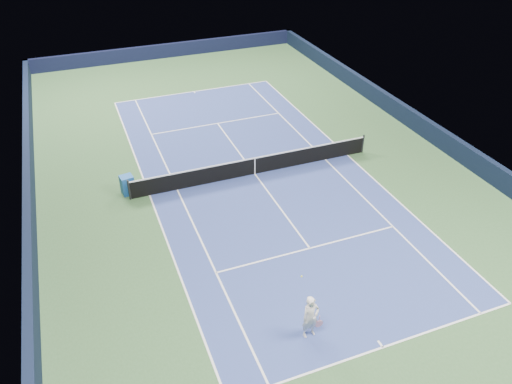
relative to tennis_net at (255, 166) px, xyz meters
name	(u,v)px	position (x,y,z in m)	size (l,w,h in m)	color
ground	(255,174)	(0.00, 0.00, -0.50)	(40.00, 40.00, 0.00)	#31552E
wall_far	(168,50)	(0.00, 19.82, 0.05)	(22.00, 0.35, 1.10)	black
wall_right	(429,130)	(10.82, 0.00, 0.05)	(0.35, 40.00, 1.10)	black
wall_left	(29,209)	(-10.82, 0.00, 0.05)	(0.35, 40.00, 1.10)	black
court_surface	(255,174)	(0.00, 0.00, -0.50)	(10.97, 23.77, 0.01)	navy
baseline_far	(194,91)	(0.00, 11.88, -0.50)	(10.97, 0.08, 0.00)	white
baseline_near	(383,347)	(0.00, -11.88, -0.50)	(10.97, 0.08, 0.00)	white
sideline_doubles_right	(347,155)	(5.49, 0.00, -0.50)	(0.08, 23.77, 0.00)	white
sideline_doubles_left	(150,195)	(-5.49, 0.00, -0.50)	(0.08, 23.77, 0.00)	white
sideline_singles_right	(325,159)	(4.12, 0.00, -0.50)	(0.08, 23.77, 0.00)	white
sideline_singles_left	(177,190)	(-4.12, 0.00, -0.50)	(0.08, 23.77, 0.00)	white
service_line_far	(218,123)	(0.00, 6.40, -0.50)	(8.23, 0.08, 0.00)	white
service_line_near	(310,248)	(0.00, -6.40, -0.50)	(8.23, 0.08, 0.00)	white
center_service_line	(255,174)	(0.00, 0.00, -0.50)	(0.08, 12.80, 0.00)	white
center_mark_far	(195,92)	(0.00, 11.73, -0.50)	(0.08, 0.30, 0.00)	white
center_mark_near	(380,344)	(0.00, -11.73, -0.50)	(0.08, 0.30, 0.00)	white
tennis_net	(255,166)	(0.00, 0.00, 0.00)	(12.90, 0.10, 1.07)	black
sponsor_cube	(127,185)	(-6.40, 0.55, -0.02)	(0.68, 0.63, 0.98)	#1C54AA
tennis_player	(311,317)	(-2.06, -10.49, 0.35)	(0.80, 1.26, 1.82)	white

